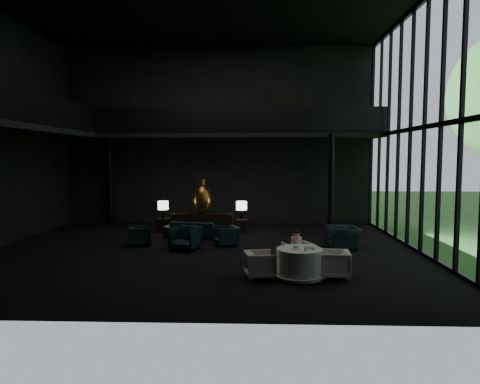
{
  "coord_description": "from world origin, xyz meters",
  "views": [
    {
      "loc": [
        1.66,
        -13.65,
        3.08
      ],
      "look_at": [
        1.17,
        0.5,
        1.91
      ],
      "focal_mm": 32.0,
      "sensor_mm": 36.0,
      "label": 1
    }
  ],
  "objects_px": {
    "lounge_armchair_east": "(226,235)",
    "child": "(296,241)",
    "lounge_armchair_west": "(140,235)",
    "lounge_armchair_south": "(185,235)",
    "dining_chair_west": "(260,264)",
    "side_table_right": "(241,226)",
    "side_table_left": "(164,225)",
    "console": "(202,223)",
    "table_lamp_right": "(242,206)",
    "window_armchair": "(343,233)",
    "coffee_table": "(189,238)",
    "bronze_urn": "(202,199)",
    "table_lamp_left": "(163,206)",
    "sofa": "(195,226)",
    "dining_chair_east": "(334,263)",
    "dining_chair_north": "(298,254)",
    "dining_table": "(299,265)"
  },
  "relations": [
    {
      "from": "window_armchair",
      "to": "dining_chair_west",
      "type": "xyz_separation_m",
      "value": [
        -2.84,
        -3.65,
        -0.15
      ]
    },
    {
      "from": "table_lamp_right",
      "to": "child",
      "type": "distance_m",
      "value": 5.84
    },
    {
      "from": "console",
      "to": "lounge_armchair_east",
      "type": "xyz_separation_m",
      "value": [
        1.14,
        -2.55,
        -0.03
      ]
    },
    {
      "from": "side_table_right",
      "to": "lounge_armchair_east",
      "type": "distance_m",
      "value": 2.64
    },
    {
      "from": "side_table_left",
      "to": "lounge_armchair_south",
      "type": "xyz_separation_m",
      "value": [
        1.45,
        -3.43,
        0.21
      ]
    },
    {
      "from": "console",
      "to": "dining_chair_north",
      "type": "height_order",
      "value": "console"
    },
    {
      "from": "dining_chair_west",
      "to": "child",
      "type": "relative_size",
      "value": 1.11
    },
    {
      "from": "lounge_armchair_west",
      "to": "window_armchair",
      "type": "distance_m",
      "value": 6.98
    },
    {
      "from": "coffee_table",
      "to": "child",
      "type": "height_order",
      "value": "child"
    },
    {
      "from": "sofa",
      "to": "coffee_table",
      "type": "xyz_separation_m",
      "value": [
        -0.07,
        -0.98,
        -0.26
      ]
    },
    {
      "from": "lounge_armchair_west",
      "to": "window_armchair",
      "type": "height_order",
      "value": "window_armchair"
    },
    {
      "from": "side_table_right",
      "to": "coffee_table",
      "type": "height_order",
      "value": "side_table_right"
    },
    {
      "from": "table_lamp_right",
      "to": "dining_table",
      "type": "distance_m",
      "value": 6.76
    },
    {
      "from": "sofa",
      "to": "coffee_table",
      "type": "height_order",
      "value": "sofa"
    },
    {
      "from": "table_lamp_right",
      "to": "lounge_armchair_east",
      "type": "height_order",
      "value": "table_lamp_right"
    },
    {
      "from": "side_table_left",
      "to": "table_lamp_left",
      "type": "relative_size",
      "value": 0.77
    },
    {
      "from": "side_table_left",
      "to": "window_armchair",
      "type": "xyz_separation_m",
      "value": [
        6.72,
        -2.91,
        0.22
      ]
    },
    {
      "from": "console",
      "to": "sofa",
      "type": "height_order",
      "value": "sofa"
    },
    {
      "from": "bronze_urn",
      "to": "table_lamp_left",
      "type": "relative_size",
      "value": 1.93
    },
    {
      "from": "dining_chair_west",
      "to": "side_table_right",
      "type": "bearing_deg",
      "value": -5.83
    },
    {
      "from": "side_table_right",
      "to": "dining_chair_west",
      "type": "relative_size",
      "value": 0.76
    },
    {
      "from": "dining_chair_east",
      "to": "child",
      "type": "distance_m",
      "value": 1.31
    },
    {
      "from": "table_lamp_left",
      "to": "dining_chair_north",
      "type": "relative_size",
      "value": 0.95
    },
    {
      "from": "bronze_urn",
      "to": "side_table_left",
      "type": "height_order",
      "value": "bronze_urn"
    },
    {
      "from": "dining_chair_east",
      "to": "lounge_armchair_east",
      "type": "bearing_deg",
      "value": -135.88
    },
    {
      "from": "table_lamp_left",
      "to": "lounge_armchair_east",
      "type": "bearing_deg",
      "value": -43.51
    },
    {
      "from": "side_table_left",
      "to": "lounge_armchair_south",
      "type": "height_order",
      "value": "lounge_armchair_south"
    },
    {
      "from": "console",
      "to": "dining_chair_north",
      "type": "xyz_separation_m",
      "value": [
        3.36,
        -5.36,
        -0.01
      ]
    },
    {
      "from": "table_lamp_left",
      "to": "child",
      "type": "xyz_separation_m",
      "value": [
        4.89,
        -5.51,
        -0.3
      ]
    },
    {
      "from": "bronze_urn",
      "to": "child",
      "type": "bearing_deg",
      "value": -59.39
    },
    {
      "from": "lounge_armchair_east",
      "to": "lounge_armchair_south",
      "type": "distance_m",
      "value": 1.49
    },
    {
      "from": "side_table_left",
      "to": "side_table_right",
      "type": "relative_size",
      "value": 1.03
    },
    {
      "from": "window_armchair",
      "to": "lounge_armchair_south",
      "type": "bearing_deg",
      "value": -89.05
    },
    {
      "from": "side_table_left",
      "to": "table_lamp_right",
      "type": "relative_size",
      "value": 0.75
    },
    {
      "from": "table_lamp_right",
      "to": "dining_chair_east",
      "type": "bearing_deg",
      "value": -68.31
    },
    {
      "from": "lounge_armchair_east",
      "to": "lounge_armchair_west",
      "type": "bearing_deg",
      "value": -111.05
    },
    {
      "from": "dining_chair_north",
      "to": "dining_chair_west",
      "type": "distance_m",
      "value": 1.51
    },
    {
      "from": "table_lamp_right",
      "to": "dining_chair_north",
      "type": "relative_size",
      "value": 0.96
    },
    {
      "from": "lounge_armchair_south",
      "to": "window_armchair",
      "type": "relative_size",
      "value": 0.85
    },
    {
      "from": "dining_chair_west",
      "to": "lounge_armchair_east",
      "type": "bearing_deg",
      "value": 4.53
    },
    {
      "from": "dining_chair_west",
      "to": "table_lamp_right",
      "type": "bearing_deg",
      "value": -5.9
    },
    {
      "from": "lounge_armchair_east",
      "to": "child",
      "type": "distance_m",
      "value": 3.63
    },
    {
      "from": "bronze_urn",
      "to": "side_table_left",
      "type": "xyz_separation_m",
      "value": [
        -1.6,
        0.05,
        -1.09
      ]
    },
    {
      "from": "lounge_armchair_south",
      "to": "dining_chair_west",
      "type": "relative_size",
      "value": 1.37
    },
    {
      "from": "child",
      "to": "dining_chair_east",
      "type": "bearing_deg",
      "value": 135.0
    },
    {
      "from": "side_table_left",
      "to": "lounge_armchair_west",
      "type": "height_order",
      "value": "lounge_armchair_west"
    },
    {
      "from": "side_table_right",
      "to": "console",
      "type": "bearing_deg",
      "value": -178.24
    },
    {
      "from": "table_lamp_right",
      "to": "dining_chair_north",
      "type": "distance_m",
      "value": 5.8
    },
    {
      "from": "console",
      "to": "table_lamp_right",
      "type": "xyz_separation_m",
      "value": [
        1.6,
        0.12,
        0.67
      ]
    },
    {
      "from": "lounge_armchair_west",
      "to": "dining_chair_east",
      "type": "bearing_deg",
      "value": -139.77
    }
  ]
}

